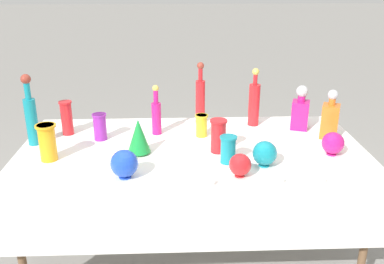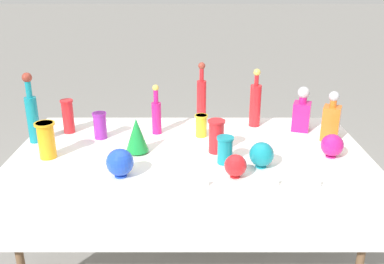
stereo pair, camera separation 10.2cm
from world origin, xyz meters
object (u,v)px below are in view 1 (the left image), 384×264
object	(u,v)px
tall_bottle_1	(254,102)
tall_bottle_3	(31,115)
slender_vase_1	(100,126)
round_bowl_0	(333,143)
fluted_vase_0	(139,136)
slender_vase_2	(67,117)
slender_vase_5	(218,135)
tall_bottle_2	(156,115)
slender_vase_0	(202,125)
slender_vase_3	(228,148)
tall_bottle_0	(200,98)
round_bowl_1	(265,153)
round_bowl_3	(240,165)
slender_vase_4	(47,141)
round_bowl_2	(124,164)
square_decanter_0	(300,111)
square_decanter_1	(330,118)
cardboard_box_behind_left	(248,156)

from	to	relation	value
tall_bottle_1	tall_bottle_3	bearing A→B (deg)	-168.41
slender_vase_1	round_bowl_0	world-z (taller)	slender_vase_1
fluted_vase_0	slender_vase_2	bearing A→B (deg)	146.21
slender_vase_5	tall_bottle_2	bearing A→B (deg)	140.61
tall_bottle_3	slender_vase_0	distance (m)	1.04
tall_bottle_1	fluted_vase_0	xyz separation A→B (m)	(-0.74, -0.45, -0.05)
slender_vase_5	round_bowl_0	size ratio (longest dim) A/B	1.45
slender_vase_3	tall_bottle_2	bearing A→B (deg)	132.19
slender_vase_3	slender_vase_0	bearing A→B (deg)	107.12
tall_bottle_0	round_bowl_1	size ratio (longest dim) A/B	2.99
slender_vase_2	round_bowl_3	xyz separation A→B (m)	(1.03, -0.64, -0.05)
slender_vase_4	round_bowl_0	distance (m)	1.61
fluted_vase_0	tall_bottle_2	bearing A→B (deg)	73.64
slender_vase_1	slender_vase_4	xyz separation A→B (m)	(-0.24, -0.29, 0.02)
tall_bottle_2	slender_vase_5	bearing A→B (deg)	-39.39
round_bowl_1	slender_vase_2	bearing A→B (deg)	156.23
tall_bottle_3	round_bowl_2	distance (m)	0.77
slender_vase_4	round_bowl_0	bearing A→B (deg)	0.26
tall_bottle_0	slender_vase_0	distance (m)	0.28
square_decanter_0	fluted_vase_0	size ratio (longest dim) A/B	1.42
square_decanter_0	square_decanter_1	size ratio (longest dim) A/B	0.95
tall_bottle_3	round_bowl_2	size ratio (longest dim) A/B	2.89
round_bowl_2	cardboard_box_behind_left	size ratio (longest dim) A/B	0.29
tall_bottle_0	slender_vase_1	xyz separation A→B (m)	(-0.64, -0.29, -0.09)
slender_vase_5	tall_bottle_1	bearing A→B (deg)	57.46
tall_bottle_3	slender_vase_2	bearing A→B (deg)	43.38
square_decanter_1	tall_bottle_0	bearing A→B (deg)	158.44
tall_bottle_0	slender_vase_2	xyz separation A→B (m)	(-0.87, -0.19, -0.06)
slender_vase_4	round_bowl_2	xyz separation A→B (m)	(0.45, -0.23, -0.03)
tall_bottle_0	slender_vase_5	world-z (taller)	tall_bottle_0
tall_bottle_0	tall_bottle_3	bearing A→B (deg)	-161.48
fluted_vase_0	tall_bottle_0	bearing A→B (deg)	53.14
square_decanter_1	cardboard_box_behind_left	size ratio (longest dim) A/B	0.60
square_decanter_0	slender_vase_0	bearing A→B (deg)	-170.38
square_decanter_1	slender_vase_1	distance (m)	1.44
round_bowl_1	cardboard_box_behind_left	size ratio (longest dim) A/B	0.27
slender_vase_3	slender_vase_5	world-z (taller)	slender_vase_5
tall_bottle_1	slender_vase_1	world-z (taller)	tall_bottle_1
slender_vase_0	round_bowl_1	xyz separation A→B (m)	(0.32, -0.45, -0.00)
tall_bottle_0	slender_vase_3	size ratio (longest dim) A/B	2.76
tall_bottle_2	slender_vase_1	size ratio (longest dim) A/B	1.94
slender_vase_2	round_bowl_0	distance (m)	1.64
tall_bottle_3	slender_vase_4	size ratio (longest dim) A/B	2.09
fluted_vase_0	tall_bottle_3	bearing A→B (deg)	165.77
tall_bottle_1	slender_vase_3	size ratio (longest dim) A/B	2.56
tall_bottle_3	square_decanter_1	bearing A→B (deg)	1.01
slender_vase_1	cardboard_box_behind_left	size ratio (longest dim) A/B	0.32
cardboard_box_behind_left	tall_bottle_1	bearing A→B (deg)	-99.11
slender_vase_5	round_bowl_0	bearing A→B (deg)	-6.00
slender_vase_1	slender_vase_4	size ratio (longest dim) A/B	0.80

